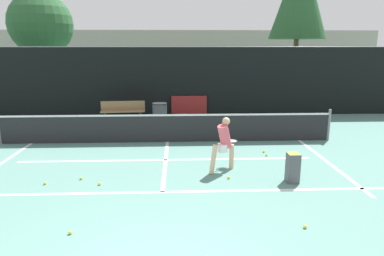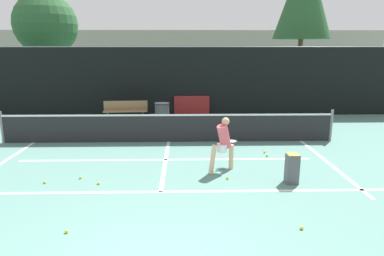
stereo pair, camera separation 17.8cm
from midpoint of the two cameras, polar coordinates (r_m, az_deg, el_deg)
The scene contains 25 objects.
court_baseline_near at distance 7.71m, azimuth -4.57°, elevation -10.56°, with size 11.00×0.10×0.01m, color white.
court_service_line at distance 9.77m, azimuth -3.88°, elevation -5.30°, with size 8.25×0.10×0.01m, color white.
court_center_mark at distance 9.62m, azimuth -3.92°, elevation -5.59°, with size 0.10×4.10×0.01m, color white.
court_sideline_left at distance 10.81m, azimuth -28.66°, elevation -5.11°, with size 0.10×5.10×0.01m, color white.
court_sideline_right at distance 10.44m, azimuth 21.76°, elevation -5.02°, with size 0.10×5.10×0.01m, color white.
net at distance 11.45m, azimuth -3.52°, elevation 0.16°, with size 11.09×0.09×1.07m.
fence_back at distance 15.80m, azimuth -2.97°, elevation 7.70°, with size 24.00×0.06×3.14m.
player_practicing at distance 8.75m, azimuth 5.86°, elevation -2.36°, with size 0.92×0.98×1.41m.
tennis_ball_scattered_0 at distance 10.28m, azimuth 12.90°, elevation -4.47°, with size 0.07×0.07×0.07m, color #D1E033.
tennis_ball_scattered_1 at distance 10.53m, azimuth 5.38°, elevation -3.75°, with size 0.07×0.07×0.07m, color #D1E033.
tennis_ball_scattered_2 at distance 8.80m, azimuth -22.79°, elevation -8.30°, with size 0.07×0.07×0.07m, color #D1E033.
tennis_ball_scattered_4 at distance 8.34m, azimuth -14.69°, elevation -8.86°, with size 0.07×0.07×0.07m, color #D1E033.
tennis_ball_scattered_5 at distance 10.60m, azimuth 12.47°, elevation -3.90°, with size 0.07×0.07×0.07m, color #D1E033.
tennis_ball_scattered_6 at distance 8.79m, azimuth -17.51°, elevation -7.87°, with size 0.07×0.07×0.07m, color #D1E033.
tennis_ball_scattered_7 at distance 6.58m, azimuth 18.60°, elevation -15.46°, with size 0.07×0.07×0.07m, color #D1E033.
tennis_ball_scattered_8 at distance 8.43m, azimuth 6.57°, elevation -8.23°, with size 0.07×0.07×0.07m, color #D1E033.
tennis_ball_scattered_9 at distance 6.50m, azimuth -19.39°, elevation -15.91°, with size 0.07×0.07×0.07m, color #D1E033.
tennis_ball_scattered_10 at distance 9.80m, azimuth 17.07°, elevation -5.64°, with size 0.07×0.07×0.07m, color #D1E033.
ball_hopper at distance 8.40m, azimuth 16.93°, elevation -6.37°, with size 0.28×0.28×0.71m.
courtside_bench at distance 14.96m, azimuth -10.67°, elevation 2.97°, with size 1.88×0.50×0.86m.
trash_bin at distance 14.45m, azimuth -4.65°, elevation 2.56°, with size 0.63×0.63×0.83m.
parked_car at distance 17.93m, azimuth 0.12°, elevation 5.47°, with size 1.64×4.48×1.54m.
floodlight_mast at distance 22.35m, azimuth -24.05°, elevation 17.61°, with size 1.10×0.24×8.12m.
tree_west at distance 21.21m, azimuth -22.98°, elevation 15.56°, with size 3.43×3.43×6.03m.
building_far at distance 31.52m, azimuth -2.21°, elevation 11.81°, with size 36.00×2.40×4.50m, color gray.
Camera 2 is at (0.53, -3.88, 3.13)m, focal length 32.00 mm.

